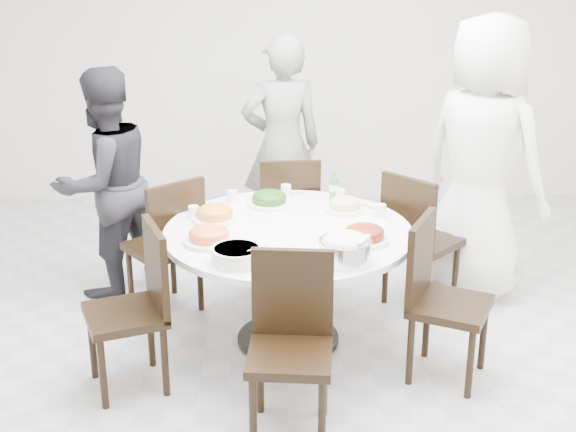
{
  "coord_description": "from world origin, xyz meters",
  "views": [
    {
      "loc": [
        -0.42,
        -4.23,
        2.51
      ],
      "look_at": [
        -0.31,
        0.29,
        0.82
      ],
      "focal_mm": 50.0,
      "sensor_mm": 36.0,
      "label": 1
    }
  ],
  "objects_px": {
    "chair_sw": "(125,311)",
    "diner_left": "(105,184)",
    "chair_se": "(451,302)",
    "soup_bowl": "(237,255)",
    "chair_s": "(290,352)",
    "diner_middle": "(282,146)",
    "chair_nw": "(163,244)",
    "beverage_bottle": "(334,186)",
    "rice_bowl": "(345,251)",
    "dining_table": "(288,286)",
    "diner_right": "(482,158)",
    "chair_n": "(288,216)",
    "chair_ne": "(423,239)"
  },
  "relations": [
    {
      "from": "diner_middle",
      "to": "chair_sw",
      "type": "bearing_deg",
      "value": 54.56
    },
    {
      "from": "chair_n",
      "to": "soup_bowl",
      "type": "distance_m",
      "value": 1.51
    },
    {
      "from": "chair_nw",
      "to": "soup_bowl",
      "type": "distance_m",
      "value": 1.12
    },
    {
      "from": "dining_table",
      "to": "chair_ne",
      "type": "xyz_separation_m",
      "value": [
        0.92,
        0.51,
        0.1
      ]
    },
    {
      "from": "chair_sw",
      "to": "soup_bowl",
      "type": "xyz_separation_m",
      "value": [
        0.62,
        0.03,
        0.32
      ]
    },
    {
      "from": "chair_se",
      "to": "rice_bowl",
      "type": "distance_m",
      "value": 0.7
    },
    {
      "from": "chair_n",
      "to": "beverage_bottle",
      "type": "bearing_deg",
      "value": 120.49
    },
    {
      "from": "chair_s",
      "to": "chair_se",
      "type": "height_order",
      "value": "same"
    },
    {
      "from": "beverage_bottle",
      "to": "chair_n",
      "type": "bearing_deg",
      "value": 123.27
    },
    {
      "from": "chair_ne",
      "to": "chair_sw",
      "type": "distance_m",
      "value": 2.1
    },
    {
      "from": "dining_table",
      "to": "diner_right",
      "type": "bearing_deg",
      "value": 28.62
    },
    {
      "from": "chair_ne",
      "to": "diner_middle",
      "type": "relative_size",
      "value": 0.55
    },
    {
      "from": "dining_table",
      "to": "chair_se",
      "type": "xyz_separation_m",
      "value": [
        0.91,
        -0.44,
        0.1
      ]
    },
    {
      "from": "chair_ne",
      "to": "chair_s",
      "type": "height_order",
      "value": "same"
    },
    {
      "from": "diner_right",
      "to": "chair_se",
      "type": "bearing_deg",
      "value": 116.58
    },
    {
      "from": "diner_left",
      "to": "beverage_bottle",
      "type": "height_order",
      "value": "diner_left"
    },
    {
      "from": "chair_nw",
      "to": "chair_se",
      "type": "height_order",
      "value": "same"
    },
    {
      "from": "chair_nw",
      "to": "beverage_bottle",
      "type": "xyz_separation_m",
      "value": [
        1.13,
        0.06,
        0.38
      ]
    },
    {
      "from": "chair_s",
      "to": "diner_middle",
      "type": "xyz_separation_m",
      "value": [
        0.0,
        2.45,
        0.38
      ]
    },
    {
      "from": "dining_table",
      "to": "chair_ne",
      "type": "distance_m",
      "value": 1.06
    },
    {
      "from": "chair_ne",
      "to": "diner_right",
      "type": "bearing_deg",
      "value": -106.42
    },
    {
      "from": "chair_ne",
      "to": "chair_sw",
      "type": "bearing_deg",
      "value": 74.7
    },
    {
      "from": "soup_bowl",
      "to": "rice_bowl",
      "type": "bearing_deg",
      "value": 0.08
    },
    {
      "from": "chair_se",
      "to": "diner_right",
      "type": "distance_m",
      "value": 1.35
    },
    {
      "from": "chair_ne",
      "to": "soup_bowl",
      "type": "xyz_separation_m",
      "value": [
        -1.21,
        -0.99,
        0.32
      ]
    },
    {
      "from": "chair_ne",
      "to": "chair_nw",
      "type": "xyz_separation_m",
      "value": [
        -1.74,
        -0.05,
        0.0
      ]
    },
    {
      "from": "chair_se",
      "to": "soup_bowl",
      "type": "height_order",
      "value": "chair_se"
    },
    {
      "from": "chair_se",
      "to": "soup_bowl",
      "type": "distance_m",
      "value": 1.24
    },
    {
      "from": "diner_middle",
      "to": "soup_bowl",
      "type": "bearing_deg",
      "value": 70.87
    },
    {
      "from": "chair_sw",
      "to": "diner_left",
      "type": "xyz_separation_m",
      "value": [
        -0.32,
        1.27,
        0.32
      ]
    },
    {
      "from": "chair_s",
      "to": "rice_bowl",
      "type": "relative_size",
      "value": 3.29
    },
    {
      "from": "diner_right",
      "to": "chair_ne",
      "type": "bearing_deg",
      "value": 74.73
    },
    {
      "from": "dining_table",
      "to": "rice_bowl",
      "type": "distance_m",
      "value": 0.71
    },
    {
      "from": "chair_n",
      "to": "chair_sw",
      "type": "relative_size",
      "value": 1.0
    },
    {
      "from": "diner_left",
      "to": "chair_s",
      "type": "bearing_deg",
      "value": 80.27
    },
    {
      "from": "chair_ne",
      "to": "diner_middle",
      "type": "xyz_separation_m",
      "value": [
        -0.93,
        0.98,
        0.38
      ]
    },
    {
      "from": "chair_ne",
      "to": "diner_left",
      "type": "distance_m",
      "value": 2.2
    },
    {
      "from": "chair_se",
      "to": "beverage_bottle",
      "type": "xyz_separation_m",
      "value": [
        -0.59,
        0.96,
        0.38
      ]
    },
    {
      "from": "chair_se",
      "to": "soup_bowl",
      "type": "relative_size",
      "value": 3.41
    },
    {
      "from": "dining_table",
      "to": "diner_right",
      "type": "height_order",
      "value": "diner_right"
    },
    {
      "from": "dining_table",
      "to": "chair_nw",
      "type": "distance_m",
      "value": 0.95
    },
    {
      "from": "chair_se",
      "to": "diner_middle",
      "type": "height_order",
      "value": "diner_middle"
    },
    {
      "from": "chair_n",
      "to": "diner_left",
      "type": "relative_size",
      "value": 0.59
    },
    {
      "from": "chair_se",
      "to": "rice_bowl",
      "type": "height_order",
      "value": "chair_se"
    },
    {
      "from": "chair_s",
      "to": "diner_right",
      "type": "xyz_separation_m",
      "value": [
        1.36,
        1.69,
        0.5
      ]
    },
    {
      "from": "chair_ne",
      "to": "chair_n",
      "type": "xyz_separation_m",
      "value": [
        -0.9,
        0.45,
        0.0
      ]
    },
    {
      "from": "chair_se",
      "to": "beverage_bottle",
      "type": "height_order",
      "value": "beverage_bottle"
    },
    {
      "from": "chair_n",
      "to": "soup_bowl",
      "type": "relative_size",
      "value": 3.41
    },
    {
      "from": "chair_sw",
      "to": "diner_middle",
      "type": "relative_size",
      "value": 0.55
    },
    {
      "from": "chair_n",
      "to": "soup_bowl",
      "type": "height_order",
      "value": "chair_n"
    }
  ]
}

